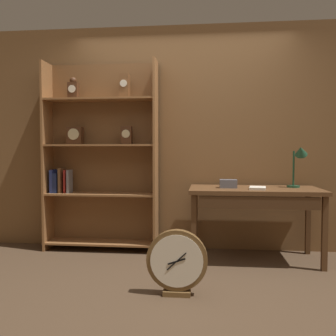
{
  "coord_description": "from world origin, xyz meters",
  "views": [
    {
      "loc": [
        0.28,
        -2.95,
        1.15
      ],
      "look_at": [
        -0.12,
        0.79,
        0.97
      ],
      "focal_mm": 39.06,
      "sensor_mm": 36.0,
      "label": 1
    }
  ],
  "objects_px": {
    "bookshelf": "(99,158)",
    "toolbox_small": "(228,184)",
    "desk_lamp": "(299,158)",
    "open_repair_manual": "(258,188)",
    "round_clock_large": "(177,262)",
    "workbench": "(255,196)"
  },
  "relations": [
    {
      "from": "desk_lamp",
      "to": "toolbox_small",
      "type": "distance_m",
      "value": 0.79
    },
    {
      "from": "toolbox_small",
      "to": "round_clock_large",
      "type": "bearing_deg",
      "value": -114.09
    },
    {
      "from": "desk_lamp",
      "to": "open_repair_manual",
      "type": "height_order",
      "value": "desk_lamp"
    },
    {
      "from": "bookshelf",
      "to": "open_repair_manual",
      "type": "height_order",
      "value": "bookshelf"
    },
    {
      "from": "bookshelf",
      "to": "workbench",
      "type": "xyz_separation_m",
      "value": [
        1.74,
        -0.28,
        -0.4
      ]
    },
    {
      "from": "bookshelf",
      "to": "open_repair_manual",
      "type": "xyz_separation_m",
      "value": [
        1.75,
        -0.37,
        -0.3
      ]
    },
    {
      "from": "bookshelf",
      "to": "workbench",
      "type": "relative_size",
      "value": 1.61
    },
    {
      "from": "toolbox_small",
      "to": "open_repair_manual",
      "type": "bearing_deg",
      "value": -22.14
    },
    {
      "from": "desk_lamp",
      "to": "open_repair_manual",
      "type": "bearing_deg",
      "value": -155.96
    },
    {
      "from": "bookshelf",
      "to": "round_clock_large",
      "type": "relative_size",
      "value": 4.11
    },
    {
      "from": "workbench",
      "to": "desk_lamp",
      "type": "xyz_separation_m",
      "value": [
        0.46,
        0.11,
        0.4
      ]
    },
    {
      "from": "open_repair_manual",
      "to": "round_clock_large",
      "type": "relative_size",
      "value": 0.42
    },
    {
      "from": "desk_lamp",
      "to": "toolbox_small",
      "type": "xyz_separation_m",
      "value": [
        -0.74,
        -0.08,
        -0.27
      ]
    },
    {
      "from": "round_clock_large",
      "to": "open_repair_manual",
      "type": "bearing_deg",
      "value": 50.6
    },
    {
      "from": "bookshelf",
      "to": "toolbox_small",
      "type": "xyz_separation_m",
      "value": [
        1.47,
        -0.25,
        -0.27
      ]
    },
    {
      "from": "bookshelf",
      "to": "desk_lamp",
      "type": "bearing_deg",
      "value": -4.42
    },
    {
      "from": "bookshelf",
      "to": "open_repair_manual",
      "type": "relative_size",
      "value": 9.83
    },
    {
      "from": "workbench",
      "to": "toolbox_small",
      "type": "bearing_deg",
      "value": 175.33
    },
    {
      "from": "desk_lamp",
      "to": "round_clock_large",
      "type": "xyz_separation_m",
      "value": [
        -1.19,
        -1.11,
        -0.8
      ]
    },
    {
      "from": "open_repair_manual",
      "to": "toolbox_small",
      "type": "bearing_deg",
      "value": 166.97
    },
    {
      "from": "desk_lamp",
      "to": "open_repair_manual",
      "type": "distance_m",
      "value": 0.58
    },
    {
      "from": "open_repair_manual",
      "to": "workbench",
      "type": "bearing_deg",
      "value": 108.02
    }
  ]
}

